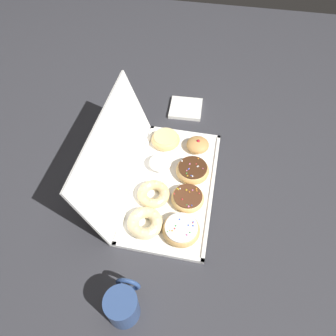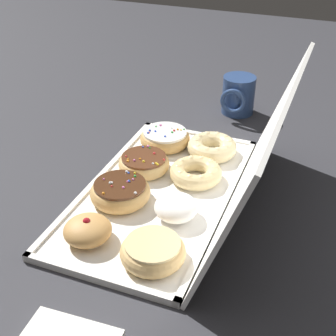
{
  "view_description": "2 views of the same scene",
  "coord_description": "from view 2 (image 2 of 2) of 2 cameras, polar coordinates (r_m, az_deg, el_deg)",
  "views": [
    {
      "loc": [
        -0.63,
        -0.11,
        0.91
      ],
      "look_at": [
        0.05,
        0.03,
        0.03
      ],
      "focal_mm": 32.61,
      "sensor_mm": 36.0,
      "label": 1
    },
    {
      "loc": [
        0.74,
        0.31,
        0.58
      ],
      "look_at": [
        -0.06,
        -0.0,
        0.03
      ],
      "focal_mm": 50.44,
      "sensor_mm": 36.0,
      "label": 2
    }
  ],
  "objects": [
    {
      "name": "coffee_mug",
      "position": [
        1.32,
        8.47,
        8.77
      ],
      "size": [
        0.11,
        0.09,
        0.1
      ],
      "color": "navy",
      "rests_on": "ground"
    },
    {
      "name": "glazed_ring_donut_7",
      "position": [
        0.81,
        -1.84,
        -10.01
      ],
      "size": [
        0.11,
        0.11,
        0.04
      ],
      "color": "#E5B770",
      "rests_on": "donut_box"
    },
    {
      "name": "box_lid_open",
      "position": [
        0.87,
        10.72,
        1.36
      ],
      "size": [
        0.54,
        0.1,
        0.27
      ],
      "primitive_type": "cube",
      "rotation": [
        1.25,
        0.0,
        0.0
      ],
      "color": "white",
      "rests_on": "ground"
    },
    {
      "name": "powdered_filled_donut_6",
      "position": [
        0.9,
        0.97,
        -4.79
      ],
      "size": [
        0.08,
        0.08,
        0.05
      ],
      "color": "white",
      "rests_on": "donut_box"
    },
    {
      "name": "sprinkle_donut_2",
      "position": [
        0.95,
        -5.79,
        -2.87
      ],
      "size": [
        0.12,
        0.12,
        0.04
      ],
      "color": "tan",
      "rests_on": "donut_box"
    },
    {
      "name": "jelly_filled_donut_3",
      "position": [
        0.86,
        -9.68,
        -7.41
      ],
      "size": [
        0.09,
        0.09,
        0.05
      ],
      "color": "tan",
      "rests_on": "donut_box"
    },
    {
      "name": "cruller_donut_4",
      "position": [
        1.1,
        5.35,
        2.58
      ],
      "size": [
        0.12,
        0.12,
        0.04
      ],
      "color": "beige",
      "rests_on": "donut_box"
    },
    {
      "name": "cruller_donut_5",
      "position": [
        1.01,
        3.38,
        -0.52
      ],
      "size": [
        0.11,
        0.11,
        0.04
      ],
      "color": "#EACC8C",
      "rests_on": "donut_box"
    },
    {
      "name": "ground_plane",
      "position": [
        0.99,
        -1.1,
        -3.27
      ],
      "size": [
        3.0,
        3.0,
        0.0
      ],
      "primitive_type": "plane",
      "color": "#333338"
    },
    {
      "name": "sprinkle_donut_1",
      "position": [
        1.04,
        -2.92,
        0.61
      ],
      "size": [
        0.11,
        0.11,
        0.04
      ],
      "color": "#E5B770",
      "rests_on": "donut_box"
    },
    {
      "name": "sprinkle_donut_0",
      "position": [
        1.14,
        -0.36,
        3.66
      ],
      "size": [
        0.12,
        0.12,
        0.04
      ],
      "color": "tan",
      "rests_on": "donut_box"
    },
    {
      "name": "donut_box",
      "position": [
        0.99,
        -1.11,
        -3.01
      ],
      "size": [
        0.54,
        0.29,
        0.01
      ],
      "color": "white",
      "rests_on": "ground"
    }
  ]
}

